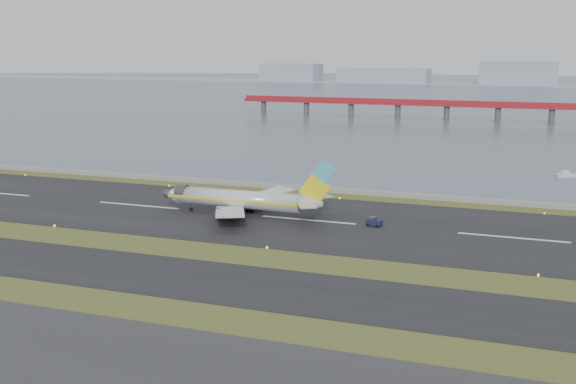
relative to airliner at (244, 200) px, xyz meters
name	(u,v)px	position (x,y,z in m)	size (l,w,h in m)	color
ground	(250,260)	(13.87, -29.12, -3.46)	(1000.00, 1000.00, 0.00)	#37481A
taxiway_strip	(218,282)	(13.87, -41.12, -3.41)	(1000.00, 18.00, 0.10)	black
runway_strip	(308,220)	(13.87, 0.88, -3.41)	(1000.00, 45.00, 0.10)	black
seawall	(348,191)	(13.87, 30.88, -2.96)	(1000.00, 2.50, 1.00)	gray
bay_water	(493,95)	(13.87, 430.88, -3.46)	(1400.00, 800.00, 1.30)	#4C5B6D
red_pier	(498,107)	(33.87, 220.88, 3.82)	(260.00, 5.00, 10.20)	maroon
far_shoreline	(522,78)	(27.49, 590.88, 2.61)	(1400.00, 80.00, 60.50)	#96A2B2
airliner	(244,200)	(0.00, 0.00, 0.00)	(38.52, 32.89, 12.80)	silver
pushback_tug	(374,222)	(27.60, 0.56, -2.54)	(3.25, 2.32, 1.89)	#151B3B
workboat_near	(569,175)	(64.28, 72.99, -2.87)	(7.98, 5.26, 1.86)	silver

